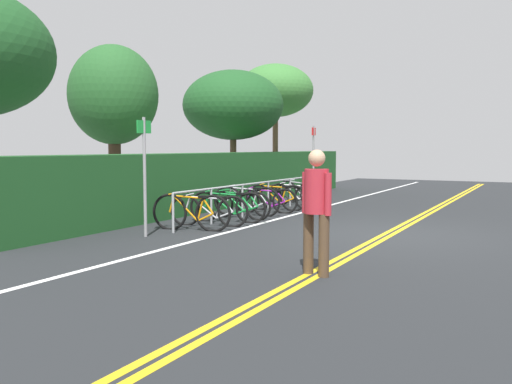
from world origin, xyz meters
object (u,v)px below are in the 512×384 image
object	(u,v)px
tree_extra	(275,91)
sign_post_far	(313,156)
bike_rack	(256,190)
bicycle_3	(239,205)
pedestrian	(316,204)
bicycle_7	(288,197)
bicycle_9	(300,192)
tree_mid	(114,96)
sign_post_near	(145,165)
bicycle_6	(276,197)
bicycle_5	(266,201)
bicycle_1	(209,211)
bicycle_2	(228,207)
bicycle_0	(191,212)
tree_far_right	(233,105)
bicycle_8	(295,194)
bicycle_4	(247,201)

from	to	relation	value
tree_extra	sign_post_far	bearing A→B (deg)	-138.09
bike_rack	bicycle_3	distance (m)	1.00
bike_rack	pedestrian	distance (m)	6.74
bicycle_7	sign_post_far	xyz separation A→B (m)	(2.33, 0.18, 1.10)
bicycle_9	tree_mid	world-z (taller)	tree_mid
bike_rack	sign_post_far	size ratio (longest dim) A/B	2.96
bike_rack	sign_post_near	distance (m)	4.18
bicycle_6	sign_post_far	xyz separation A→B (m)	(2.99, 0.14, 1.07)
bike_rack	tree_extra	world-z (taller)	tree_extra
bicycle_6	pedestrian	world-z (taller)	pedestrian
bicycle_5	bicycle_9	size ratio (longest dim) A/B	0.99
bicycle_1	sign_post_near	bearing A→B (deg)	170.78
sign_post_near	bicycle_9	bearing A→B (deg)	-0.80
bicycle_2	sign_post_near	size ratio (longest dim) A/B	0.79
bicycle_0	tree_far_right	xyz separation A→B (m)	(6.44, 2.78, 2.69)
bicycle_0	bicycle_9	distance (m)	6.03
bicycle_1	bicycle_7	xyz separation A→B (m)	(4.02, -0.01, -0.02)
bicycle_5	pedestrian	xyz separation A→B (m)	(-5.89, -3.74, 0.63)
bicycle_0	bicycle_6	world-z (taller)	bicycle_0
tree_mid	sign_post_near	bearing A→B (deg)	-130.95
bike_rack	bicycle_3	bearing A→B (deg)	-176.16
pedestrian	tree_extra	world-z (taller)	tree_extra
bicycle_9	sign_post_far	size ratio (longest dim) A/B	0.69
sign_post_near	tree_mid	size ratio (longest dim) A/B	0.51
bicycle_8	bicycle_4	bearing A→B (deg)	177.77
bicycle_8	tree_extra	xyz separation A→B (m)	(4.92, 3.06, 3.56)
bicycle_6	tree_mid	size ratio (longest dim) A/B	0.38
bicycle_2	bicycle_8	xyz separation A→B (m)	(4.00, 0.10, -0.03)
bicycle_3	pedestrian	distance (m)	5.96
bicycle_4	tree_mid	size ratio (longest dim) A/B	0.40
bike_rack	sign_post_near	world-z (taller)	sign_post_near
bicycle_2	bicycle_9	size ratio (longest dim) A/B	1.09
bicycle_4	sign_post_near	bearing A→B (deg)	178.23
bicycle_6	sign_post_near	distance (m)	5.23
bicycle_0	bicycle_6	distance (m)	4.05
bicycle_7	tree_extra	xyz separation A→B (m)	(5.62, 3.13, 3.57)
bicycle_4	bicycle_5	size ratio (longest dim) A/B	1.08
bicycle_1	sign_post_near	xyz separation A→B (m)	(-1.77, 0.29, 1.02)
bicycle_5	bicycle_9	xyz separation A→B (m)	(2.64, 0.19, 0.02)
bike_rack	tree_far_right	world-z (taller)	tree_far_right
bicycle_4	sign_post_far	world-z (taller)	sign_post_far
bike_rack	bicycle_0	distance (m)	3.04
bicycle_6	bicycle_8	xyz separation A→B (m)	(1.36, 0.03, -0.02)
bicycle_3	bicycle_8	world-z (taller)	bicycle_3
bicycle_4	bicycle_5	world-z (taller)	bicycle_4
sign_post_far	tree_mid	bearing A→B (deg)	144.47
bicycle_1	bicycle_0	bearing A→B (deg)	-178.69
bicycle_0	bicycle_1	bearing A→B (deg)	1.31
tree_mid	bicycle_8	bearing A→B (deg)	-47.32
bicycle_5	bicycle_4	bearing A→B (deg)	166.81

